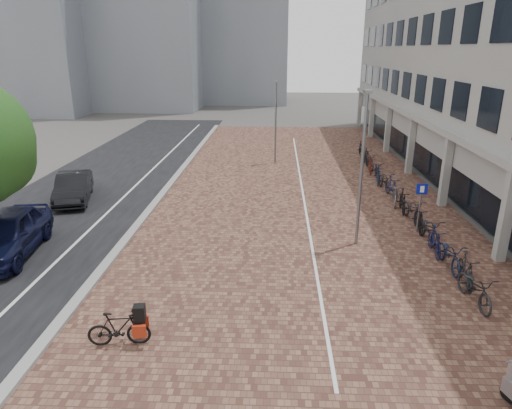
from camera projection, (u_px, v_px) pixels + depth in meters
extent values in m
plane|color=#474442|center=(246.00, 316.00, 12.89)|extent=(140.00, 140.00, 0.00)
cube|color=brown|center=(299.00, 191.00, 24.14)|extent=(14.50, 42.00, 0.04)
cube|color=black|center=(96.00, 189.00, 24.62)|extent=(8.00, 50.00, 0.03)
cube|color=gray|center=(167.00, 188.00, 24.43)|extent=(0.35, 42.00, 0.14)
cube|color=white|center=(132.00, 189.00, 24.53)|extent=(0.12, 44.00, 0.00)
cube|color=white|center=(302.00, 191.00, 24.12)|extent=(0.10, 30.00, 0.00)
cube|color=#9C9C97|center=(503.00, 24.00, 24.67)|extent=(8.00, 40.00, 13.00)
cube|color=black|center=(424.00, 146.00, 27.03)|extent=(0.15, 38.00, 3.20)
cube|color=#9C9C97|center=(425.00, 117.00, 26.47)|extent=(1.60, 38.00, 0.30)
cube|color=#9C9C97|center=(506.00, 216.00, 15.73)|extent=(0.35, 0.35, 3.40)
cube|color=#9C9C97|center=(446.00, 172.00, 21.40)|extent=(0.35, 0.35, 3.40)
cube|color=#9C9C97|center=(411.00, 146.00, 27.07)|extent=(0.35, 0.35, 3.40)
cube|color=#9C9C97|center=(388.00, 129.00, 32.73)|extent=(0.35, 0.35, 3.40)
cube|color=#9C9C97|center=(372.00, 117.00, 38.40)|extent=(0.35, 0.35, 3.40)
cube|color=#9C9C97|center=(360.00, 108.00, 44.07)|extent=(0.35, 0.35, 3.40)
cube|color=gray|center=(243.00, 3.00, 60.79)|extent=(12.00, 10.00, 26.00)
cube|color=gray|center=(38.00, 22.00, 50.46)|extent=(10.00, 10.00, 20.00)
imported|color=black|center=(7.00, 234.00, 16.48)|extent=(2.59, 5.11, 1.67)
imported|color=black|center=(73.00, 187.00, 22.48)|extent=(2.58, 4.44, 1.38)
imported|color=black|center=(119.00, 329.00, 11.49)|extent=(1.64, 0.64, 0.96)
cube|color=black|center=(117.00, 314.00, 11.35)|extent=(0.32, 0.30, 0.43)
cube|color=#9F2711|center=(110.00, 327.00, 11.48)|extent=(0.34, 0.14, 0.34)
cube|color=#9F2711|center=(127.00, 328.00, 11.46)|extent=(0.34, 0.14, 0.34)
cylinder|color=slate|center=(419.00, 210.00, 18.49)|extent=(0.07, 0.07, 1.93)
cube|color=#0B1791|center=(422.00, 189.00, 18.16)|extent=(0.44, 0.06, 0.44)
cylinder|color=slate|center=(361.00, 172.00, 16.70)|extent=(0.12, 0.12, 5.80)
cylinder|color=gray|center=(276.00, 123.00, 29.37)|extent=(0.12, 0.12, 5.25)
imported|color=black|center=(475.00, 288.00, 13.37)|extent=(0.87, 2.03, 1.04)
imported|color=black|center=(466.00, 270.00, 14.45)|extent=(0.69, 1.79, 1.05)
imported|color=#121A33|center=(450.00, 255.00, 15.54)|extent=(0.73, 1.99, 1.04)
imported|color=#131434|center=(435.00, 241.00, 16.63)|extent=(0.62, 1.78, 1.05)
imported|color=black|center=(429.00, 229.00, 17.72)|extent=(0.84, 2.02, 1.04)
imported|color=black|center=(419.00, 219.00, 18.80)|extent=(0.64, 1.78, 1.05)
imported|color=black|center=(412.00, 210.00, 19.89)|extent=(0.90, 2.04, 1.04)
imported|color=black|center=(403.00, 201.00, 20.98)|extent=(0.72, 1.80, 1.05)
imported|color=#56544F|center=(395.00, 194.00, 22.07)|extent=(1.10, 2.07, 1.04)
imported|color=#171B40|center=(392.00, 187.00, 23.15)|extent=(0.67, 1.79, 1.05)
imported|color=black|center=(385.00, 181.00, 24.24)|extent=(0.82, 2.02, 1.04)
imported|color=#131C35|center=(378.00, 175.00, 25.33)|extent=(0.78, 1.81, 1.05)
imported|color=#222228|center=(377.00, 170.00, 26.41)|extent=(0.94, 2.04, 1.04)
imported|color=#551F16|center=(370.00, 165.00, 27.50)|extent=(0.69, 1.79, 1.05)
imported|color=black|center=(370.00, 161.00, 28.58)|extent=(0.79, 2.00, 1.04)
imported|color=black|center=(367.00, 156.00, 29.67)|extent=(0.55, 1.76, 1.05)
imported|color=#4C4B46|center=(364.00, 153.00, 30.75)|extent=(0.93, 2.04, 1.04)
imported|color=black|center=(361.00, 149.00, 31.84)|extent=(0.57, 1.77, 1.05)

